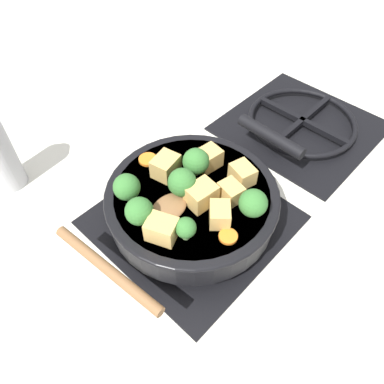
# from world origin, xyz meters

# --- Properties ---
(ground_plane) EXTENTS (2.40, 2.40, 0.00)m
(ground_plane) POSITION_xyz_m (0.00, 0.00, 0.00)
(ground_plane) COLOR silver
(front_burner_grate) EXTENTS (0.31, 0.31, 0.03)m
(front_burner_grate) POSITION_xyz_m (0.00, 0.00, 0.01)
(front_burner_grate) COLOR black
(front_burner_grate) RESTS_ON ground_plane
(rear_burner_grate) EXTENTS (0.31, 0.31, 0.03)m
(rear_burner_grate) POSITION_xyz_m (0.00, 0.36, 0.01)
(rear_burner_grate) COLOR black
(rear_burner_grate) RESTS_ON ground_plane
(skillet_pan) EXTENTS (0.30, 0.38, 0.05)m
(skillet_pan) POSITION_xyz_m (0.00, 0.00, 0.06)
(skillet_pan) COLOR black
(skillet_pan) RESTS_ON front_burner_grate
(wooden_spoon) EXTENTS (0.20, 0.19, 0.02)m
(wooden_spoon) POSITION_xyz_m (0.01, -0.13, 0.09)
(wooden_spoon) COLOR brown
(wooden_spoon) RESTS_ON skillet_pan
(tofu_cube_center_large) EXTENTS (0.04, 0.04, 0.03)m
(tofu_cube_center_large) POSITION_xyz_m (0.05, 0.03, 0.10)
(tofu_cube_center_large) COLOR tan
(tofu_cube_center_large) RESTS_ON skillet_pan
(tofu_cube_near_handle) EXTENTS (0.04, 0.05, 0.03)m
(tofu_cube_near_handle) POSITION_xyz_m (-0.02, 0.06, 0.10)
(tofu_cube_near_handle) COLOR tan
(tofu_cube_near_handle) RESTS_ON skillet_pan
(tofu_cube_east_chunk) EXTENTS (0.04, 0.05, 0.04)m
(tofu_cube_east_chunk) POSITION_xyz_m (-0.06, 0.00, 0.10)
(tofu_cube_east_chunk) COLOR tan
(tofu_cube_east_chunk) RESTS_ON skillet_pan
(tofu_cube_west_chunk) EXTENTS (0.05, 0.05, 0.04)m
(tofu_cube_west_chunk) POSITION_xyz_m (0.03, -0.09, 0.10)
(tofu_cube_west_chunk) COLOR tan
(tofu_cube_west_chunk) RESTS_ON skillet_pan
(tofu_cube_back_piece) EXTENTS (0.05, 0.05, 0.03)m
(tofu_cube_back_piece) POSITION_xyz_m (0.07, -0.01, 0.10)
(tofu_cube_back_piece) COLOR tan
(tofu_cube_back_piece) RESTS_ON skillet_pan
(tofu_cube_front_piece) EXTENTS (0.05, 0.04, 0.03)m
(tofu_cube_front_piece) POSITION_xyz_m (0.04, 0.08, 0.10)
(tofu_cube_front_piece) COLOR tan
(tofu_cube_front_piece) RESTS_ON skillet_pan
(tofu_cube_mid_small) EXTENTS (0.04, 0.05, 0.04)m
(tofu_cube_mid_small) POSITION_xyz_m (0.03, -0.01, 0.10)
(tofu_cube_mid_small) COLOR tan
(tofu_cube_mid_small) RESTS_ON skillet_pan
(broccoli_floret_near_spoon) EXTENTS (0.03, 0.03, 0.04)m
(broccoli_floret_near_spoon) POSITION_xyz_m (0.05, -0.07, 0.10)
(broccoli_floret_near_spoon) COLOR #709956
(broccoli_floret_near_spoon) RESTS_ON skillet_pan
(broccoli_floret_center_top) EXTENTS (0.04, 0.04, 0.05)m
(broccoli_floret_center_top) POSITION_xyz_m (-0.07, -0.08, 0.11)
(broccoli_floret_center_top) COLOR #709956
(broccoli_floret_center_top) RESTS_ON skillet_pan
(broccoli_floret_east_rim) EXTENTS (0.05, 0.05, 0.05)m
(broccoli_floret_east_rim) POSITION_xyz_m (-0.02, 0.04, 0.11)
(broccoli_floret_east_rim) COLOR #709956
(broccoli_floret_east_rim) RESTS_ON skillet_pan
(broccoli_floret_west_rim) EXTENTS (0.05, 0.05, 0.05)m
(broccoli_floret_west_rim) POSITION_xyz_m (-0.01, -0.01, 0.11)
(broccoli_floret_west_rim) COLOR #709956
(broccoli_floret_west_rim) RESTS_ON skillet_pan
(broccoli_floret_north_edge) EXTENTS (0.04, 0.04, 0.05)m
(broccoli_floret_north_edge) POSITION_xyz_m (-0.01, -0.10, 0.11)
(broccoli_floret_north_edge) COLOR #709956
(broccoli_floret_north_edge) RESTS_ON skillet_pan
(broccoli_floret_south_cluster) EXTENTS (0.05, 0.05, 0.05)m
(broccoli_floret_south_cluster) POSITION_xyz_m (0.10, 0.03, 0.11)
(broccoli_floret_south_cluster) COLOR #709956
(broccoli_floret_south_cluster) RESTS_ON skillet_pan
(carrot_slice_orange_thin) EXTENTS (0.03, 0.03, 0.01)m
(carrot_slice_orange_thin) POSITION_xyz_m (0.10, -0.03, 0.08)
(carrot_slice_orange_thin) COLOR orange
(carrot_slice_orange_thin) RESTS_ON skillet_pan
(carrot_slice_near_center) EXTENTS (0.03, 0.03, 0.01)m
(carrot_slice_near_center) POSITION_xyz_m (-0.11, 0.00, 0.08)
(carrot_slice_near_center) COLOR orange
(carrot_slice_near_center) RESTS_ON skillet_pan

